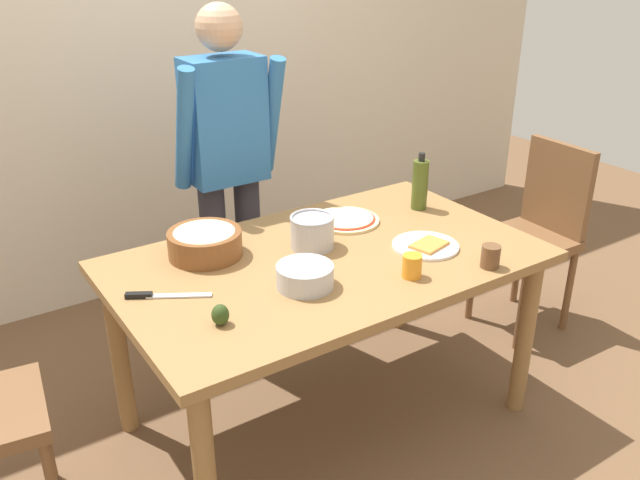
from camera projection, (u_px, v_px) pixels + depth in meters
ground at (326, 416)px, 2.86m from camera, size 8.00×8.00×0.00m
wall_back at (157, 53)px, 3.52m from camera, size 5.60×0.10×2.60m
dining_table at (327, 278)px, 2.58m from camera, size 1.60×0.96×0.76m
person_cook at (227, 161)px, 3.02m from camera, size 0.49×0.25×1.62m
chair_wooden_right at (538, 226)px, 3.35m from camera, size 0.41×0.41×0.95m
pizza_raw_on_board at (345, 219)px, 2.84m from camera, size 0.29×0.29×0.02m
plate_with_slice at (426, 246)px, 2.61m from camera, size 0.26×0.26×0.02m
popcorn_bowl at (205, 241)px, 2.52m from camera, size 0.28×0.28×0.11m
mixing_bowl_steel at (305, 276)px, 2.31m from camera, size 0.20×0.20×0.08m
olive_oil_bottle at (420, 184)px, 2.93m from camera, size 0.07×0.07×0.26m
steel_pot at (313, 231)px, 2.59m from camera, size 0.17×0.17×0.13m
cup_orange at (412, 266)px, 2.37m from camera, size 0.07×0.07×0.08m
cup_small_brown at (490, 256)px, 2.44m from camera, size 0.07×0.07×0.08m
chef_knife at (158, 295)px, 2.25m from camera, size 0.26×0.17×0.02m
avocado at (220, 315)px, 2.09m from camera, size 0.06×0.06×0.07m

